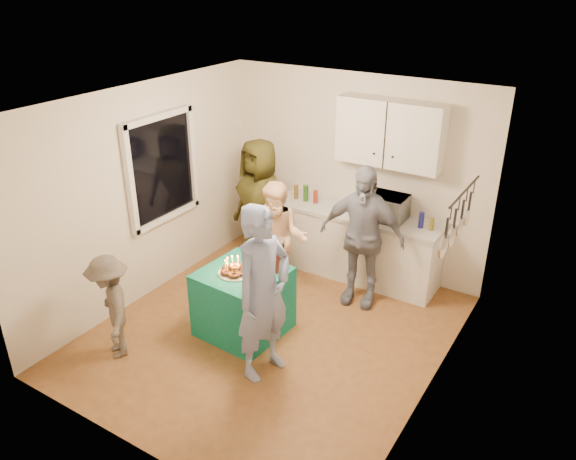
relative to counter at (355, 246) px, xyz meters
The scene contains 19 objects.
floor 1.76m from the counter, 96.71° to the right, with size 4.00×4.00×0.00m, color brown.
ceiling 2.76m from the counter, 96.71° to the right, with size 4.00×4.00×0.00m, color white.
back_wall 0.94m from the counter, 123.69° to the left, with size 3.60×3.60×0.00m, color silver.
left_wall 2.77m from the counter, 139.64° to the right, with size 4.00×4.00×0.00m, color silver.
right_wall 2.49m from the counter, 46.74° to the right, with size 4.00×4.00×0.00m, color silver.
window_night 2.66m from the counter, 144.60° to the right, with size 0.04×1.00×1.20m, color black.
counter is the anchor object (origin of this frame).
countertop 0.46m from the counter, 90.00° to the right, with size 2.24×0.62×0.05m, color beige.
upper_cabinet 1.56m from the counter, 26.57° to the left, with size 1.30×0.30×0.80m, color white.
pot_rack 2.16m from the counter, 33.34° to the right, with size 0.12×1.00×0.60m, color black.
microwave 0.73m from the counter, ahead, with size 0.57×0.38×0.31m, color white.
party_table 1.88m from the counter, 105.30° to the right, with size 0.85×0.85×0.76m, color #12775D.
donut_cake 2.00m from the counter, 106.09° to the right, with size 0.38×0.38×0.18m, color #381C0C, non-canonical shape.
punch_jar 1.67m from the counter, 98.37° to the right, with size 0.22×0.22×0.34m, color red.
man_birthday 2.31m from the counter, 87.87° to the right, with size 0.67×0.44×1.82m, color #8796C4.
woman_back_left 1.38m from the counter, 161.92° to the right, with size 0.87×0.57×1.78m, color brown.
woman_back_center 1.16m from the counter, 121.85° to the right, with size 0.73×0.56×1.49m, color #FDAD84.
woman_back_right 0.78m from the counter, 59.73° to the right, with size 1.03×0.43×1.75m, color black.
child_near_left 3.19m from the counter, 116.09° to the right, with size 0.75×0.43×1.16m, color #4F463F.
Camera 1 is at (2.92, -4.34, 3.77)m, focal length 35.00 mm.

